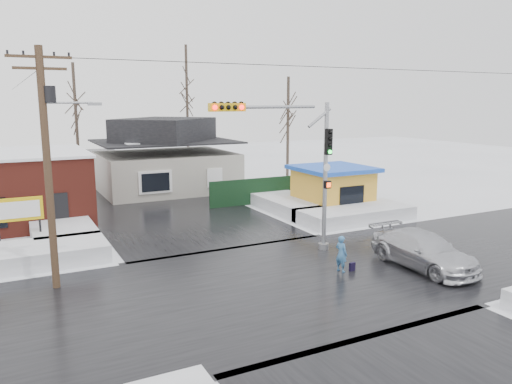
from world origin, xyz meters
name	(u,v)px	position (x,y,z in m)	size (l,w,h in m)	color
ground	(283,283)	(0.00, 0.00, 0.00)	(120.00, 120.00, 0.00)	white
road_ns	(283,283)	(0.00, 0.00, 0.01)	(10.00, 120.00, 0.02)	black
road_ew	(283,283)	(0.00, 0.00, 0.01)	(120.00, 10.00, 0.02)	black
snowbank_nw	(23,256)	(-9.00, 7.00, 0.40)	(7.00, 3.00, 0.80)	white
snowbank_ne	(355,214)	(9.00, 7.00, 0.40)	(7.00, 3.00, 0.80)	white
snowbank_nside_w	(60,226)	(-7.00, 12.00, 0.40)	(3.00, 8.00, 0.80)	white
snowbank_nside_e	(284,202)	(7.00, 12.00, 0.40)	(3.00, 8.00, 0.80)	white
traffic_signal	(297,158)	(2.43, 2.97, 4.54)	(6.05, 0.68, 7.00)	gray
utility_pole	(49,155)	(-7.93, 3.50, 5.11)	(3.15, 0.44, 9.00)	#382619
marquee_sign	(18,211)	(-9.00, 9.49, 1.92)	(2.20, 0.21, 2.55)	black
house	(166,158)	(2.00, 22.00, 2.62)	(10.40, 8.40, 5.76)	#A5A195
kiosk	(333,188)	(9.50, 9.99, 1.46)	(4.60, 4.60, 2.88)	gold
fence	(263,191)	(6.50, 14.00, 0.90)	(8.00, 0.12, 1.80)	black
tree_far_left	(74,89)	(-4.00, 26.00, 7.95)	(3.00, 3.00, 10.00)	#332821
tree_far_mid	(186,73)	(6.00, 28.00, 9.54)	(3.00, 3.00, 12.00)	#332821
tree_far_right	(288,99)	(12.00, 20.00, 7.16)	(3.00, 3.00, 9.00)	#332821
pedestrian	(341,254)	(2.81, 0.01, 0.77)	(0.56, 0.37, 1.54)	teal
car	(423,251)	(6.27, -1.15, 0.75)	(2.10, 5.18, 1.50)	silver
shopping_bag	(352,267)	(3.29, -0.14, 0.17)	(0.28, 0.12, 0.35)	black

